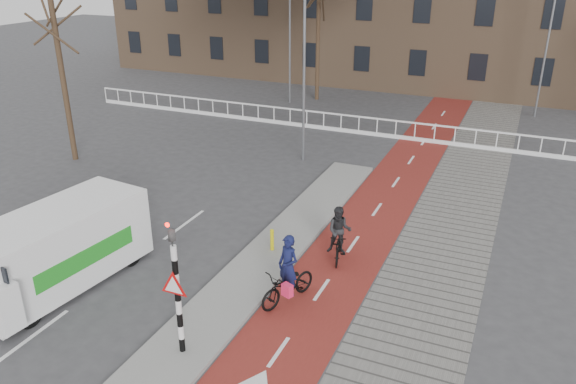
% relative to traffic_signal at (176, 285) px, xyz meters
% --- Properties ---
extents(ground, '(120.00, 120.00, 0.00)m').
position_rel_traffic_signal_xyz_m(ground, '(0.60, 2.02, -1.99)').
color(ground, '#38383A').
rests_on(ground, ground).
extents(bike_lane, '(2.50, 60.00, 0.01)m').
position_rel_traffic_signal_xyz_m(bike_lane, '(2.10, 12.02, -1.98)').
color(bike_lane, maroon).
rests_on(bike_lane, ground).
extents(sidewalk, '(3.00, 60.00, 0.01)m').
position_rel_traffic_signal_xyz_m(sidewalk, '(4.90, 12.02, -1.98)').
color(sidewalk, slate).
rests_on(sidewalk, ground).
extents(curb_island, '(1.80, 16.00, 0.12)m').
position_rel_traffic_signal_xyz_m(curb_island, '(-0.10, 6.02, -1.93)').
color(curb_island, gray).
rests_on(curb_island, ground).
extents(traffic_signal, '(0.80, 0.80, 3.68)m').
position_rel_traffic_signal_xyz_m(traffic_signal, '(0.00, 0.00, 0.00)').
color(traffic_signal, black).
rests_on(traffic_signal, curb_island).
extents(bollard, '(0.12, 0.12, 0.72)m').
position_rel_traffic_signal_xyz_m(bollard, '(-0.13, 5.42, -1.51)').
color(bollard, yellow).
rests_on(bollard, curb_island).
extents(cyclist_near, '(1.35, 2.07, 2.03)m').
position_rel_traffic_signal_xyz_m(cyclist_near, '(1.44, 3.10, -1.30)').
color(cyclist_near, black).
rests_on(cyclist_near, bike_lane).
extents(cyclist_far, '(0.88, 1.73, 1.81)m').
position_rel_traffic_signal_xyz_m(cyclist_far, '(1.97, 5.88, -1.23)').
color(cyclist_far, black).
rests_on(cyclist_far, bike_lane).
extents(van, '(2.76, 5.55, 2.29)m').
position_rel_traffic_signal_xyz_m(van, '(-4.99, 1.27, -0.78)').
color(van, white).
rests_on(van, ground).
extents(railing, '(28.00, 0.10, 0.99)m').
position_rel_traffic_signal_xyz_m(railing, '(-4.40, 19.02, -1.68)').
color(railing, silver).
rests_on(railing, ground).
extents(tree_left, '(0.25, 0.25, 7.46)m').
position_rel_traffic_signal_xyz_m(tree_left, '(-12.46, 9.82, 1.74)').
color(tree_left, '#332416').
rests_on(tree_left, ground).
extents(tree_mid, '(0.25, 0.25, 7.37)m').
position_rel_traffic_signal_xyz_m(tree_mid, '(-6.21, 25.34, 1.70)').
color(tree_mid, '#332416').
rests_on(tree_mid, ground).
extents(streetlight_near, '(0.12, 0.12, 8.91)m').
position_rel_traffic_signal_xyz_m(streetlight_near, '(-2.56, 14.00, 2.47)').
color(streetlight_near, slate).
rests_on(streetlight_near, ground).
extents(streetlight_left, '(0.12, 0.12, 7.44)m').
position_rel_traffic_signal_xyz_m(streetlight_left, '(-7.52, 23.85, 1.73)').
color(streetlight_left, slate).
rests_on(streetlight_left, ground).
extents(streetlight_right, '(0.12, 0.12, 8.49)m').
position_rel_traffic_signal_xyz_m(streetlight_right, '(7.17, 26.53, 2.25)').
color(streetlight_right, slate).
rests_on(streetlight_right, ground).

